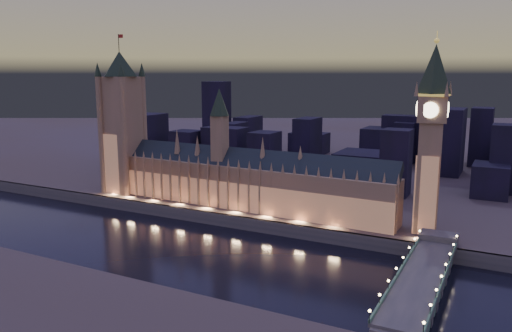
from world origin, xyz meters
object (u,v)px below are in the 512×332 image
at_px(westminster_bridge, 423,281).
at_px(victoria_tower, 122,115).
at_px(palace_of_westminster, 245,180).
at_px(elizabeth_tower, 431,123).

bearing_deg(westminster_bridge, victoria_tower, 163.98).
relative_size(palace_of_westminster, victoria_tower, 1.75).
bearing_deg(elizabeth_tower, victoria_tower, -180.00).
height_order(palace_of_westminster, westminster_bridge, palace_of_westminster).
xyz_separation_m(palace_of_westminster, elizabeth_tower, (114.78, 0.18, 42.62)).
distance_m(victoria_tower, westminster_bridge, 244.15).
height_order(palace_of_westminster, victoria_tower, victoria_tower).
xyz_separation_m(victoria_tower, westminster_bridge, (227.69, -65.37, -59.12)).
bearing_deg(elizabeth_tower, westminster_bridge, -81.57).
xyz_separation_m(palace_of_westminster, westminster_bridge, (124.47, -65.19, -20.38)).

